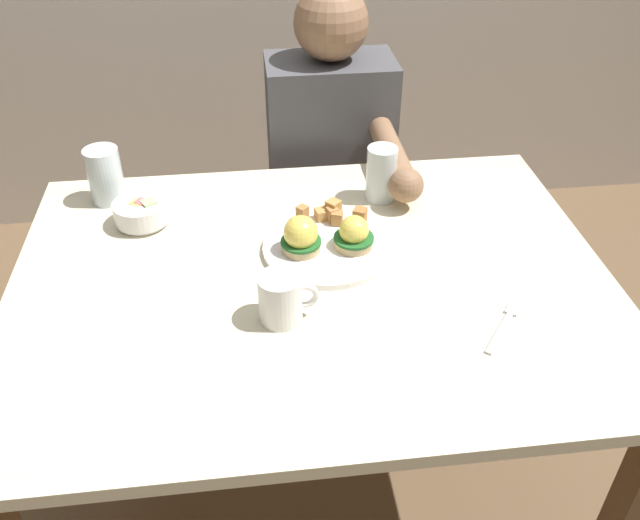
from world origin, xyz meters
The scene contains 9 objects.
ground_plane centered at (0.00, 0.00, 0.00)m, with size 6.00×6.00×0.00m, color brown.
dining_table centered at (0.00, 0.00, 0.63)m, with size 1.20×0.90×0.74m.
eggs_benedict_plate centered at (0.04, 0.09, 0.77)m, with size 0.27×0.27×0.09m.
fruit_bowl centered at (-0.35, 0.24, 0.77)m, with size 0.12×0.12×0.06m.
coffee_mug centered at (-0.07, -0.12, 0.79)m, with size 0.11×0.08×0.09m.
fork centered at (0.33, -0.18, 0.74)m, with size 0.11×0.13×0.00m.
water_glass_near centered at (0.19, 0.28, 0.80)m, with size 0.07×0.07×0.13m.
water_glass_far centered at (-0.44, 0.35, 0.80)m, with size 0.08×0.08×0.13m.
diner_person centered at (0.12, 0.60, 0.65)m, with size 0.34×0.54×1.14m.
Camera 1 is at (-0.11, -1.04, 1.56)m, focal length 37.30 mm.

